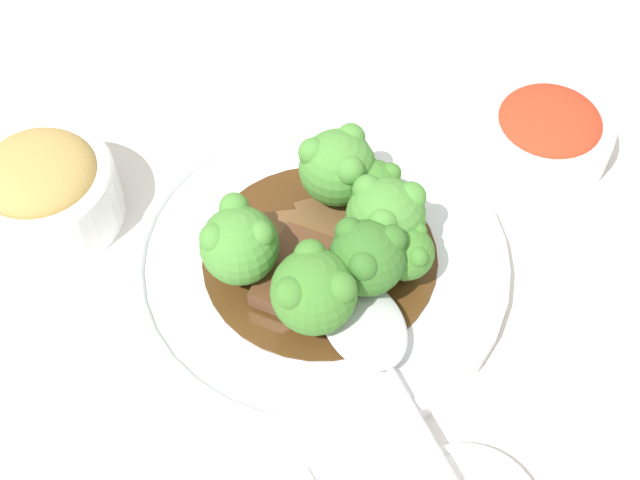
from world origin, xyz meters
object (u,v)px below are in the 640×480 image
broccoli_floret_3 (386,215)px  serving_spoon (376,345)px  main_plate (320,261)px  side_bowl_appetizer (44,188)px  beef_strip_1 (333,232)px  broccoli_floret_4 (407,252)px  side_bowl_kimchi (547,132)px  broccoli_floret_2 (314,290)px  beef_strip_2 (293,272)px  broccoli_floret_1 (337,166)px  broccoli_floret_0 (367,257)px  beef_strip_0 (268,231)px  broccoli_floret_5 (238,239)px  broccoli_floret_6 (373,187)px

broccoli_floret_3 → serving_spoon: 0.08m
main_plate → serving_spoon: 0.08m
main_plate → side_bowl_appetizer: size_ratio=2.53×
beef_strip_1 → broccoli_floret_4: size_ratio=1.42×
side_bowl_kimchi → broccoli_floret_2: bearing=-154.7°
beef_strip_2 → broccoli_floret_1: size_ratio=1.17×
broccoli_floret_0 → side_bowl_appetizer: size_ratio=0.58×
main_plate → beef_strip_0: bearing=139.0°
broccoli_floret_2 → broccoli_floret_4: broccoli_floret_2 is taller
broccoli_floret_4 → side_bowl_kimchi: broccoli_floret_4 is taller
serving_spoon → broccoli_floret_4: bearing=52.4°
beef_strip_2 → broccoli_floret_5: size_ratio=1.25×
beef_strip_2 → broccoli_floret_6: (0.07, 0.04, 0.02)m
main_plate → broccoli_floret_4: broccoli_floret_4 is taller
broccoli_floret_0 → broccoli_floret_3: 0.04m
broccoli_floret_2 → broccoli_floret_3: size_ratio=1.02×
serving_spoon → broccoli_floret_2: bearing=131.9°
beef_strip_1 → broccoli_floret_0: size_ratio=1.02×
broccoli_floret_0 → serving_spoon: bearing=-101.0°
beef_strip_1 → broccoli_floret_5: 0.07m
serving_spoon → side_bowl_appetizer: 0.25m
beef_strip_1 → beef_strip_2: (-0.04, -0.02, 0.00)m
broccoli_floret_6 → serving_spoon: broccoli_floret_6 is taller
broccoli_floret_1 → broccoli_floret_2: size_ratio=1.03×
broccoli_floret_1 → serving_spoon: size_ratio=0.25×
main_plate → broccoli_floret_6: bearing=27.9°
broccoli_floret_2 → beef_strip_0: bearing=98.2°
broccoli_floret_6 → side_bowl_kimchi: size_ratio=0.46×
beef_strip_1 → broccoli_floret_6: bearing=21.1°
beef_strip_0 → side_bowl_appetizer: 0.16m
broccoli_floret_6 → serving_spoon: size_ratio=0.18×
broccoli_floret_2 → broccoli_floret_6: 0.09m
main_plate → broccoli_floret_0: (0.02, -0.03, 0.04)m
broccoli_floret_0 → broccoli_floret_1: bearing=86.2°
beef_strip_1 → beef_strip_2: 0.04m
beef_strip_2 → broccoli_floret_5: bearing=150.3°
main_plate → broccoli_floret_0: size_ratio=4.38×
broccoli_floret_1 → side_bowl_appetizer: 0.20m
beef_strip_0 → broccoli_floret_6: broccoli_floret_6 is taller
beef_strip_0 → serving_spoon: (0.04, -0.11, 0.00)m
broccoli_floret_5 → broccoli_floret_6: 0.10m
side_bowl_appetizer → broccoli_floret_4: bearing=-31.7°
broccoli_floret_4 → broccoli_floret_6: 0.06m
main_plate → beef_strip_1: bearing=41.3°
beef_strip_2 → broccoli_floret_2: (0.00, -0.03, 0.03)m
broccoli_floret_0 → broccoli_floret_3: (0.02, 0.03, -0.00)m
broccoli_floret_6 → side_bowl_appetizer: size_ratio=0.44×
broccoli_floret_1 → broccoli_floret_5: broccoli_floret_1 is taller
beef_strip_2 → broccoli_floret_4: (0.07, -0.02, 0.02)m
main_plate → broccoli_floret_1: size_ratio=4.24×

